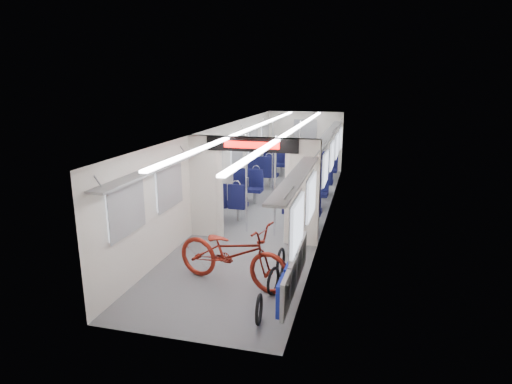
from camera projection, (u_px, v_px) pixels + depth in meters
carriage at (271, 160)px, 10.88m from camera, size 12.00×12.02×2.31m
bicycle at (233, 253)px, 7.37m from camera, size 2.30×1.25×1.15m
flip_bench at (293, 271)px, 6.67m from camera, size 0.12×2.15×0.57m
bike_hoop_a at (259, 311)px, 6.22m from camera, size 0.09×0.47×0.47m
bike_hoop_b at (273, 282)px, 7.11m from camera, size 0.14×0.48×0.48m
bike_hoop_c at (281, 264)px, 7.75m from camera, size 0.08×0.54×0.54m
seat_bay_near_left at (239, 192)px, 11.60m from camera, size 0.90×2.04×1.09m
seat_bay_near_right at (307, 196)px, 11.11m from camera, size 0.93×2.15×1.12m
seat_bay_far_left at (270, 165)px, 15.15m from camera, size 0.96×2.33×1.18m
seat_bay_far_right at (321, 170)px, 14.18m from camera, size 0.96×2.30×1.17m
stanchion_near_left at (246, 184)px, 9.82m from camera, size 0.04×0.04×2.30m
stanchion_near_right at (275, 187)px, 9.56m from camera, size 0.04×0.04×2.30m
stanchion_far_left at (273, 159)px, 12.91m from camera, size 0.04×0.04×2.30m
stanchion_far_right at (299, 159)px, 12.97m from camera, size 0.04×0.04×2.30m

